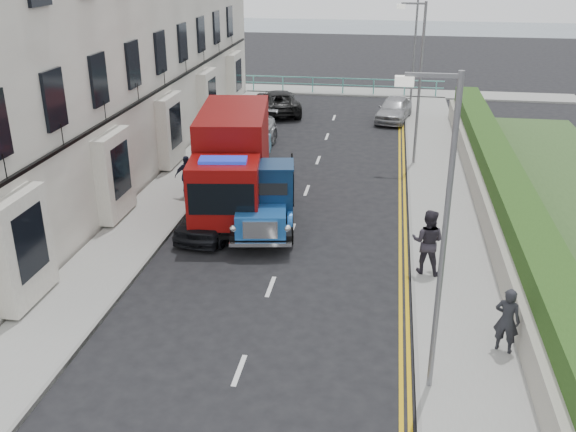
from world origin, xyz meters
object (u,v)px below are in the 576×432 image
object	(u,v)px
lamp_near	(439,223)
bedford_lorry	(262,202)
pedestrian_east_near	(507,320)
lamp_mid	(417,75)
parked_car_front	(215,211)
red_lorry	(232,160)
lamp_far	(413,43)

from	to	relation	value
lamp_near	bedford_lorry	distance (m)	9.68
lamp_near	pedestrian_east_near	bearing A→B (deg)	40.23
lamp_mid	parked_car_front	world-z (taller)	lamp_mid
parked_car_front	lamp_near	bearing A→B (deg)	-41.16
red_lorry	parked_car_front	size ratio (longest dim) A/B	1.73
red_lorry	parked_car_front	bearing A→B (deg)	-102.81
lamp_near	lamp_mid	world-z (taller)	same
lamp_near	bedford_lorry	size ratio (longest dim) A/B	1.28
lamp_near	lamp_far	distance (m)	26.00
red_lorry	parked_car_front	world-z (taller)	red_lorry
lamp_mid	lamp_far	xyz separation A→B (m)	(0.00, 10.00, 0.00)
lamp_far	lamp_mid	bearing A→B (deg)	-90.00
lamp_far	pedestrian_east_near	xyz separation A→B (m)	(1.92, -24.37, -3.05)
lamp_mid	pedestrian_east_near	bearing A→B (deg)	-82.38
bedford_lorry	pedestrian_east_near	xyz separation A→B (m)	(7.06, -6.07, -0.19)
lamp_far	parked_car_front	distance (m)	19.84
bedford_lorry	red_lorry	world-z (taller)	red_lorry
red_lorry	pedestrian_east_near	world-z (taller)	red_lorry
bedford_lorry	red_lorry	bearing A→B (deg)	117.93
lamp_far	pedestrian_east_near	distance (m)	24.64
red_lorry	lamp_mid	bearing A→B (deg)	35.77
lamp_mid	lamp_far	world-z (taller)	same
lamp_near	lamp_mid	size ratio (longest dim) A/B	1.00
lamp_far	red_lorry	size ratio (longest dim) A/B	0.98
lamp_far	bedford_lorry	size ratio (longest dim) A/B	1.28
lamp_far	pedestrian_east_near	bearing A→B (deg)	-85.49
lamp_mid	red_lorry	world-z (taller)	lamp_mid
lamp_far	bedford_lorry	xyz separation A→B (m)	(-5.13, -18.31, -2.85)
parked_car_front	pedestrian_east_near	size ratio (longest dim) A/B	2.47
lamp_near	red_lorry	distance (m)	11.88
lamp_near	lamp_mid	xyz separation A→B (m)	(0.00, 16.00, 0.00)
red_lorry	pedestrian_east_near	distance (m)	11.75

